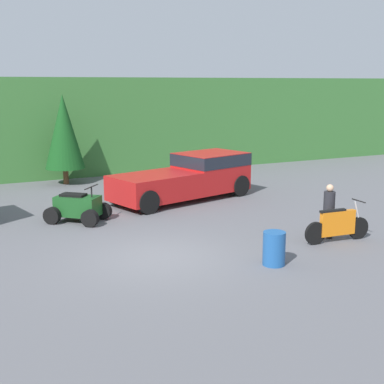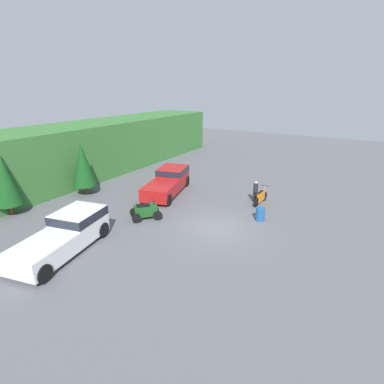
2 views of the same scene
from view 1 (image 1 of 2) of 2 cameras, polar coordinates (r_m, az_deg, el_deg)
ground_plane at (r=14.52m, az=-3.59°, el=-6.96°), size 80.00×80.00×0.00m
hillside_backdrop at (r=29.30m, az=-15.75°, el=6.89°), size 44.00×6.00×4.88m
tree_mid_left at (r=25.17m, az=-13.52°, el=6.27°), size 1.81×1.81×4.12m
pickup_truck_red at (r=21.54m, az=-0.11°, el=1.80°), size 6.21×3.60×1.77m
dirt_bike at (r=16.32m, az=15.27°, el=-3.46°), size 2.20×0.60×1.20m
quad_atv at (r=18.42m, az=-12.09°, el=-1.63°), size 2.29×2.23×1.24m
rider_person at (r=16.57m, az=14.40°, el=-1.76°), size 0.39×0.39×1.65m
steel_barrel at (r=13.94m, az=8.75°, el=-5.97°), size 0.58×0.58×0.88m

